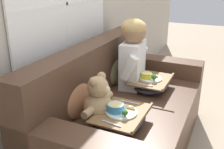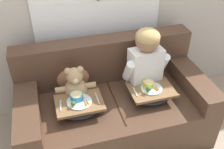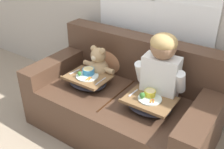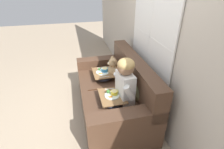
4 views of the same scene
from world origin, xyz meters
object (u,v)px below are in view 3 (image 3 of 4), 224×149
child_figure (162,65)px  lap_tray_child (149,103)px  throw_pillow_behind_teddy (109,57)px  teddy_bear (98,65)px  lap_tray_teddy (87,80)px  couch (124,101)px  throw_pillow_behind_child (168,75)px

child_figure → lap_tray_child: bearing=-90.4°
throw_pillow_behind_teddy → teddy_bear: 0.20m
throw_pillow_behind_teddy → teddy_bear: (-0.00, -0.20, -0.02)m
lap_tray_teddy → teddy_bear: bearing=89.7°
child_figure → teddy_bear: child_figure is taller
couch → lap_tray_teddy: couch is taller
teddy_bear → lap_tray_child: (0.72, -0.19, -0.10)m
couch → teddy_bear: couch is taller
teddy_bear → child_figure: bearing=0.3°
throw_pillow_behind_teddy → teddy_bear: throw_pillow_behind_teddy is taller
teddy_bear → lap_tray_teddy: teddy_bear is taller
throw_pillow_behind_child → lap_tray_teddy: size_ratio=0.87×
couch → child_figure: (0.36, 0.05, 0.51)m
couch → throw_pillow_behind_teddy: bearing=145.5°
throw_pillow_behind_teddy → teddy_bear: size_ratio=1.01×
throw_pillow_behind_child → child_figure: 0.27m
lap_tray_teddy → child_figure: bearing=14.6°
lap_tray_child → lap_tray_teddy: 0.72m
throw_pillow_behind_teddy → lap_tray_teddy: (-0.00, -0.39, -0.12)m
lap_tray_child → child_figure: bearing=89.6°
lap_tray_teddy → lap_tray_child: bearing=-0.1°
throw_pillow_behind_child → teddy_bear: (-0.72, -0.20, -0.02)m
lap_tray_child → teddy_bear: bearing=165.5°
child_figure → teddy_bear: size_ratio=1.67×
throw_pillow_behind_teddy → lap_tray_child: bearing=-28.3°
child_figure → throw_pillow_behind_child: bearing=90.0°
child_figure → lap_tray_child: child_figure is taller
lap_tray_child → lap_tray_teddy: (-0.72, 0.00, 0.00)m
teddy_bear → lap_tray_child: 0.75m
lap_tray_teddy → throw_pillow_behind_child: bearing=28.2°
throw_pillow_behind_teddy → throw_pillow_behind_child: bearing=0.0°
lap_tray_child → throw_pillow_behind_child: bearing=89.8°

